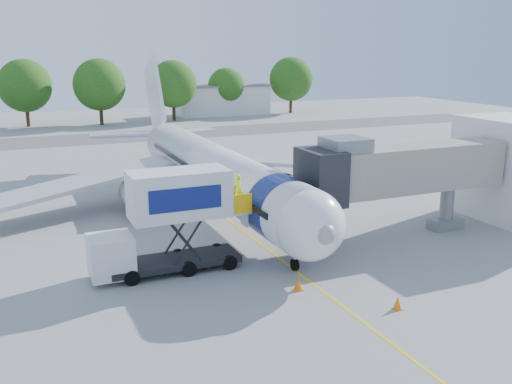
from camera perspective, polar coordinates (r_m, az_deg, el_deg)
name	(u,v)px	position (r m, az deg, el deg)	size (l,w,h in m)	color
ground	(232,222)	(39.39, -2.45, -3.04)	(160.00, 160.00, 0.00)	#989895
guidance_line	(232,222)	(39.39, -2.45, -3.03)	(0.15, 70.00, 0.01)	yellow
taxiway_strip	(120,137)	(79.18, -13.47, 5.35)	(120.00, 10.00, 0.01)	#59595B
aircraft	(211,169)	(42.41, -4.49, 2.29)	(34.17, 37.73, 11.35)	white
jet_bridge	(393,171)	(36.11, 13.52, 2.10)	(13.90, 3.20, 6.60)	#A39D8B
catering_hiloader	(168,222)	(30.38, -8.80, -3.02)	(8.50, 2.44, 5.50)	black
ground_tug	(345,351)	(22.15, 8.93, -15.45)	(3.81, 2.12, 1.49)	silver
safety_cone_a	(298,284)	(28.67, 4.26, -9.13)	(0.44, 0.44, 0.71)	orange
safety_cone_b	(398,303)	(27.42, 13.97, -10.73)	(0.41, 0.41, 0.65)	orange
outbuilding_right	(222,100)	(103.80, -3.43, 9.21)	(16.40, 7.40, 5.30)	silver
tree_c	(25,86)	(93.89, -22.12, 9.82)	(7.95, 7.95, 10.13)	#382314
tree_d	(99,85)	(92.48, -15.40, 10.31)	(7.97, 7.97, 10.16)	#382314
tree_e	(173,84)	(95.54, -8.31, 10.64)	(7.69, 7.69, 9.81)	#382314
tree_f	(226,86)	(102.55, -2.98, 10.50)	(6.54, 6.54, 8.33)	#382314
tree_g	(291,79)	(106.38, 3.52, 11.21)	(7.93, 7.93, 10.11)	#382314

